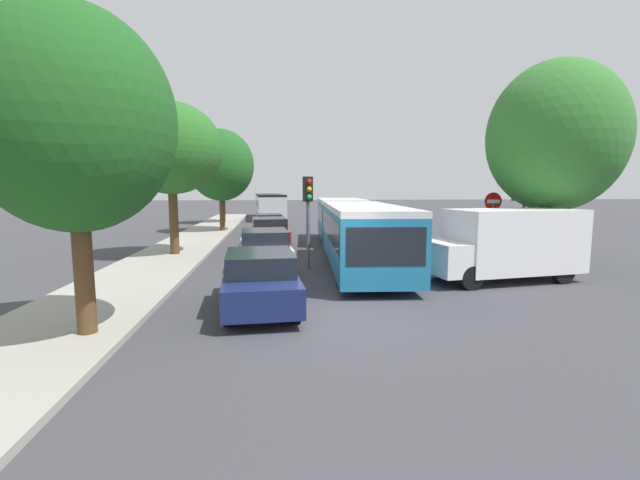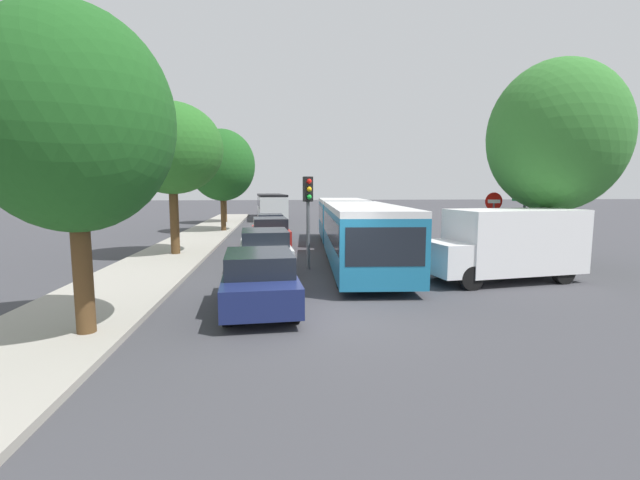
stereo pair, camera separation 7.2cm
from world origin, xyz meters
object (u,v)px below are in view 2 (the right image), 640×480
object	(u,v)px
tree_left_mid	(172,149)
tree_left_distant	(224,172)
queued_car_navy	(259,280)
queued_car_white	(265,249)
white_van	(508,243)
no_entry_sign	(493,216)
queued_car_blue	(270,225)
tree_right_near	(554,140)
city_bus_rear	(271,204)
queued_car_red	(270,232)
articulated_bus	(352,225)
traffic_light	(308,202)
tree_left_far	(222,165)
tree_left_near	(73,121)
direction_sign_post	(525,199)

from	to	relation	value
tree_left_mid	tree_left_distant	distance (m)	17.87
queued_car_navy	queued_car_white	xyz separation A→B (m)	(0.00, 5.26, 0.02)
white_van	no_entry_sign	xyz separation A→B (m)	(1.10, 3.09, 0.64)
queued_car_blue	tree_left_distant	size ratio (longest dim) A/B	0.64
white_van	tree_right_near	world-z (taller)	tree_right_near
city_bus_rear	tree_left_distant	size ratio (longest dim) A/B	1.79
city_bus_rear	queued_car_red	size ratio (longest dim) A/B	2.57
queued_car_blue	queued_car_navy	bearing A→B (deg)	176.16
city_bus_rear	queued_car_red	world-z (taller)	city_bus_rear
city_bus_rear	white_van	size ratio (longest dim) A/B	2.15
queued_car_blue	articulated_bus	bearing A→B (deg)	-159.81
queued_car_white	traffic_light	distance (m)	2.39
queued_car_red	no_entry_sign	bearing A→B (deg)	-127.64
queued_car_navy	tree_left_far	bearing A→B (deg)	5.71
queued_car_white	no_entry_sign	world-z (taller)	no_entry_sign
tree_left_far	tree_right_near	xyz separation A→B (m)	(13.54, -14.68, 0.19)
city_bus_rear	tree_left_distant	world-z (taller)	tree_left_distant
traffic_light	tree_left_near	bearing A→B (deg)	-50.04
no_entry_sign	traffic_light	bearing A→B (deg)	-85.86
white_van	tree_left_far	size ratio (longest dim) A/B	0.76
direction_sign_post	tree_right_near	size ratio (longest dim) A/B	0.48
tree_left_near	white_van	bearing A→B (deg)	21.01
traffic_light	tree_left_near	xyz separation A→B (m)	(-4.93, -6.85, 1.73)
white_van	queued_car_blue	bearing A→B (deg)	-70.05
articulated_bus	city_bus_rear	size ratio (longest dim) A/B	1.43
articulated_bus	white_van	xyz separation A→B (m)	(4.04, -5.81, -0.13)
white_van	direction_sign_post	bearing A→B (deg)	-137.21
queued_car_red	tree_left_near	distance (m)	14.19
queued_car_white	queued_car_blue	xyz separation A→B (m)	(0.04, 11.42, -0.05)
traffic_light	no_entry_sign	world-z (taller)	traffic_light
no_entry_sign	tree_left_near	bearing A→B (deg)	-58.97
no_entry_sign	queued_car_navy	bearing A→B (deg)	-58.38
queued_car_white	tree_right_near	xyz separation A→B (m)	(10.41, -1.07, 3.94)
city_bus_rear	tree_left_near	bearing A→B (deg)	170.94
tree_left_near	tree_left_distant	world-z (taller)	tree_left_near
no_entry_sign	direction_sign_post	xyz separation A→B (m)	(1.04, -0.41, 0.69)
tree_left_far	queued_car_white	bearing A→B (deg)	-77.04
articulated_bus	queued_car_white	bearing A→B (deg)	-48.30
queued_car_blue	traffic_light	world-z (taller)	traffic_light
articulated_bus	direction_sign_post	xyz separation A→B (m)	(6.18, -3.12, 1.19)
tree_right_near	no_entry_sign	bearing A→B (deg)	138.38
no_entry_sign	tree_left_far	distance (m)	18.20
queued_car_white	tree_left_near	world-z (taller)	tree_left_near
white_van	articulated_bus	bearing A→B (deg)	-63.86
no_entry_sign	direction_sign_post	world-z (taller)	direction_sign_post
queued_car_navy	white_van	world-z (taller)	white_van
direction_sign_post	queued_car_navy	bearing A→B (deg)	19.29
city_bus_rear	tree_left_near	world-z (taller)	tree_left_near
articulated_bus	queued_car_blue	xyz separation A→B (m)	(-3.75, 8.46, -0.69)
queued_car_navy	tree_right_near	world-z (taller)	tree_right_near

